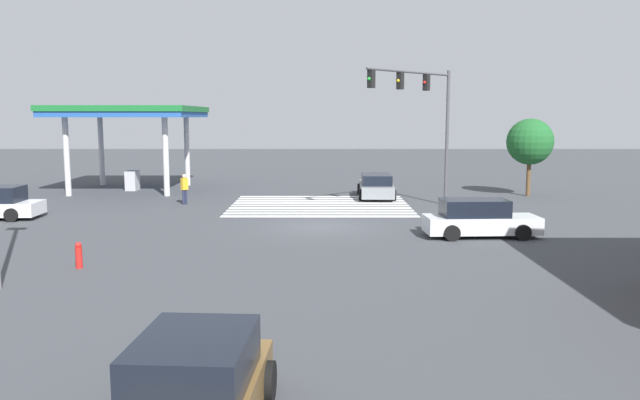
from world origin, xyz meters
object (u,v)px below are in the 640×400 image
car_3 (479,219)px  traffic_signal_mast (424,106)px  car_2 (376,186)px  tree_corner_a (530,142)px  pedestrian (185,188)px  car_0 (193,390)px  fire_hydrant (79,255)px

car_3 → traffic_signal_mast: bearing=95.4°
car_2 → tree_corner_a: tree_corner_a is taller
pedestrian → tree_corner_a: tree_corner_a is taller
pedestrian → traffic_signal_mast: bearing=35.6°
car_3 → car_2: bearing=101.4°
pedestrian → tree_corner_a: 20.88m
traffic_signal_mast → tree_corner_a: size_ratio=1.54×
traffic_signal_mast → tree_corner_a: bearing=171.1°
car_0 → car_3: car_0 is taller
traffic_signal_mast → tree_corner_a: (-7.45, -5.43, -2.09)m
traffic_signal_mast → car_3: (-1.11, 7.70, -4.70)m
traffic_signal_mast → car_2: 6.90m
car_2 → fire_hydrant: 20.91m
traffic_signal_mast → tree_corner_a: traffic_signal_mast is taller
car_0 → pedestrian: pedestrian is taller
car_0 → pedestrian: 26.08m
pedestrian → fire_hydrant: size_ratio=1.97×
car_3 → tree_corner_a: bearing=61.4°
traffic_signal_mast → car_2: bearing=-111.4°
fire_hydrant → car_2: bearing=-122.4°
traffic_signal_mast → fire_hydrant: traffic_signal_mast is taller
car_2 → pedestrian: bearing=106.6°
traffic_signal_mast → car_0: (7.30, 23.75, -4.69)m
tree_corner_a → fire_hydrant: 27.86m
fire_hydrant → traffic_signal_mast: bearing=-135.3°
car_0 → traffic_signal_mast: bearing=166.3°
car_0 → car_3: (-8.41, -16.04, -0.01)m
car_2 → tree_corner_a: size_ratio=1.04×
car_2 → tree_corner_a: bearing=-83.3°
car_2 → traffic_signal_mast: bearing=-154.7°
car_3 → pedestrian: bearing=143.4°
traffic_signal_mast → car_0: 25.28m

